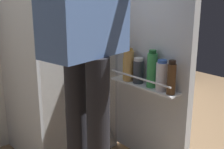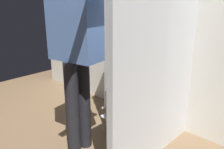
# 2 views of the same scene
# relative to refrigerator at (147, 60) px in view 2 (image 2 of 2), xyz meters

# --- Properties ---
(kitchen_wall) EXTENTS (4.40, 0.10, 2.57)m
(kitchen_wall) POSITION_rel_refrigerator_xyz_m (-0.03, 0.40, 0.48)
(kitchen_wall) COLOR silver
(kitchen_wall) RESTS_ON ground_plane
(refrigerator) EXTENTS (0.70, 1.20, 1.62)m
(refrigerator) POSITION_rel_refrigerator_xyz_m (0.00, 0.00, 0.00)
(refrigerator) COLOR silver
(refrigerator) RESTS_ON ground_plane
(person) EXTENTS (0.65, 0.72, 1.76)m
(person) POSITION_rel_refrigerator_xyz_m (-0.27, -0.63, 0.26)
(person) COLOR black
(person) RESTS_ON ground_plane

